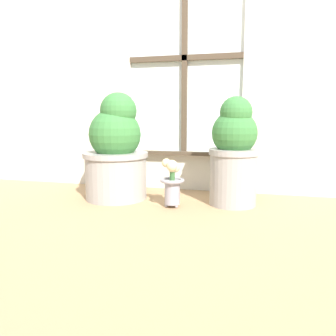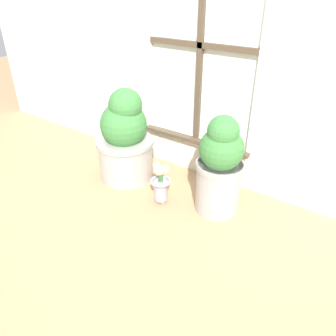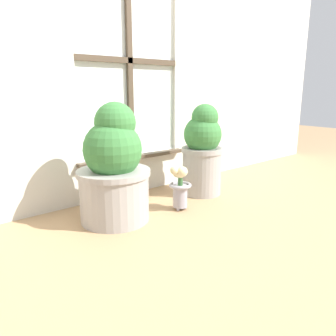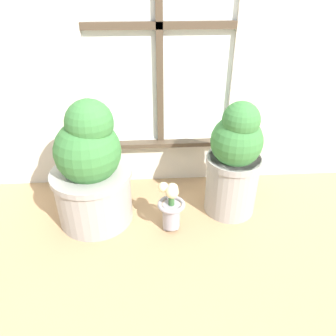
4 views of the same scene
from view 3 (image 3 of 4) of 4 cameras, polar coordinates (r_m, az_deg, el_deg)
ground_plane at (r=1.92m, az=3.48°, el=-8.23°), size 10.00×10.00×0.00m
potted_plant_left at (r=1.79m, az=-9.41°, el=-0.24°), size 0.40×0.40×0.65m
potted_plant_right at (r=2.24m, az=6.01°, el=2.99°), size 0.28×0.28×0.62m
flower_vase at (r=1.96m, az=2.07°, el=-3.21°), size 0.14×0.14×0.27m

